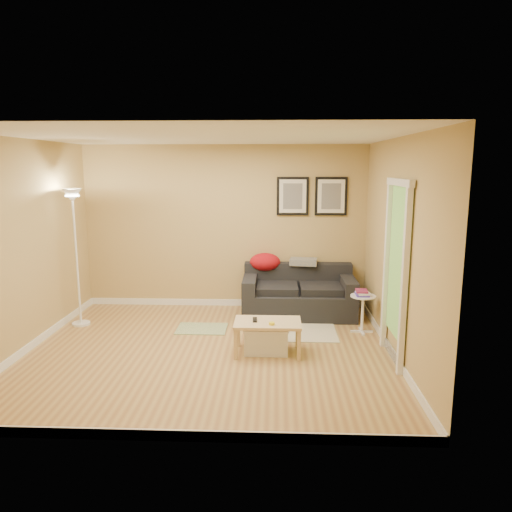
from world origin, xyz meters
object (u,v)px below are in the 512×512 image
(sofa, at_px, (299,291))
(coffee_table, at_px, (268,337))
(side_table, at_px, (362,314))
(floor_lamp, at_px, (77,262))
(storage_bin, at_px, (266,339))
(book_stack, at_px, (362,293))

(sofa, relative_size, coffee_table, 2.10)
(side_table, height_order, floor_lamp, floor_lamp)
(coffee_table, bearing_deg, storage_bin, 120.79)
(coffee_table, distance_m, floor_lamp, 2.98)
(storage_bin, bearing_deg, book_stack, 30.67)
(coffee_table, height_order, side_table, side_table)
(book_stack, bearing_deg, sofa, 132.18)
(side_table, bearing_deg, coffee_table, -148.15)
(sofa, bearing_deg, floor_lamp, -169.40)
(sofa, distance_m, storage_bin, 1.60)
(sofa, distance_m, side_table, 1.14)
(book_stack, height_order, floor_lamp, floor_lamp)
(sofa, distance_m, book_stack, 1.13)
(side_table, xyz_separation_m, floor_lamp, (-4.02, 0.16, 0.67))
(floor_lamp, bearing_deg, coffee_table, -19.50)
(side_table, distance_m, book_stack, 0.30)
(side_table, bearing_deg, floor_lamp, 177.66)
(coffee_table, height_order, book_stack, book_stack)
(storage_bin, bearing_deg, sofa, 72.94)
(sofa, xyz_separation_m, coffee_table, (-0.45, -1.56, -0.17))
(sofa, bearing_deg, storage_bin, -107.06)
(sofa, height_order, floor_lamp, floor_lamp)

